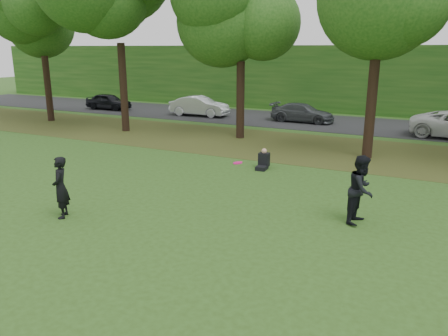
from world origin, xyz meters
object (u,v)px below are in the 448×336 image
at_px(player_right, 361,190).
at_px(seated_person, 263,161).
at_px(frisbee, 238,163).
at_px(player_left, 61,188).

height_order(player_right, seated_person, player_right).
height_order(frisbee, seated_person, frisbee).
relative_size(frisbee, seated_person, 0.46).
height_order(player_left, seated_person, player_left).
bearing_deg(frisbee, player_right, 20.30).
distance_m(player_right, seated_person, 6.20).
bearing_deg(seated_person, player_left, -117.10).
bearing_deg(player_left, frisbee, 81.51).
height_order(player_right, frisbee, player_right).
bearing_deg(seated_person, frisbee, -80.09).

